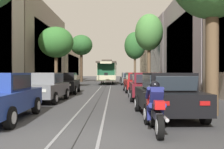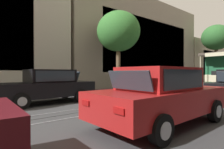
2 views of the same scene
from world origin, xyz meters
TOP-DOWN VIEW (x-y plane):
  - ground_plane at (0.00, 23.19)m, footprint 160.00×160.00m
  - trolley_track_rails at (0.00, 26.98)m, footprint 1.14×65.97m
  - building_facade_left at (-9.68, 22.94)m, footprint 5.55×57.67m
  - parked_car_black_mid_left at (-2.82, 13.83)m, footprint 2.11×4.41m
  - parked_car_red_mid_right at (2.72, 15.07)m, footprint 2.07×4.39m
  - street_tree_kerb_left_second at (-4.97, 20.11)m, footprint 3.53×3.26m
  - street_tree_kerb_left_mid at (-4.58, 37.49)m, footprint 3.73×4.08m
  - pedestrian_on_left_pavement at (-5.98, 21.16)m, footprint 0.55×0.38m

SIDE VIEW (x-z plane):
  - ground_plane at x=0.00m, z-range 0.00..0.00m
  - trolley_track_rails at x=0.00m, z-range 0.00..0.01m
  - parked_car_black_mid_left at x=-2.82m, z-range 0.01..1.59m
  - parked_car_red_mid_right at x=2.72m, z-range 0.01..1.59m
  - pedestrian_on_left_pavement at x=-5.98m, z-range 0.10..1.67m
  - street_tree_kerb_left_second at x=-4.97m, z-range 1.52..7.74m
  - building_facade_left at x=-9.68m, z-range -0.55..9.89m
  - street_tree_kerb_left_mid at x=-4.58m, z-range 2.19..10.13m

